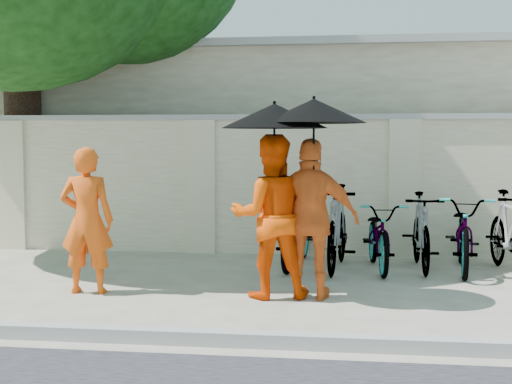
# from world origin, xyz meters

# --- Properties ---
(ground) EXTENTS (80.00, 80.00, 0.00)m
(ground) POSITION_xyz_m (0.00, 0.00, 0.00)
(ground) COLOR #B8B29C
(kerb) EXTENTS (40.00, 0.16, 0.12)m
(kerb) POSITION_xyz_m (0.00, -1.70, 0.06)
(kerb) COLOR #999999
(kerb) RESTS_ON ground
(compound_wall) EXTENTS (20.00, 0.30, 2.00)m
(compound_wall) POSITION_xyz_m (1.00, 3.20, 1.00)
(compound_wall) COLOR #ECE7C9
(compound_wall) RESTS_ON ground
(building_behind) EXTENTS (14.00, 6.00, 3.20)m
(building_behind) POSITION_xyz_m (2.00, 7.00, 1.60)
(building_behind) COLOR beige
(building_behind) RESTS_ON ground
(monk_left) EXTENTS (0.62, 0.43, 1.63)m
(monk_left) POSITION_xyz_m (-1.67, 0.11, 0.81)
(monk_left) COLOR #EF5411
(monk_left) RESTS_ON ground
(monk_center) EXTENTS (0.98, 0.83, 1.76)m
(monk_center) POSITION_xyz_m (0.37, 0.16, 0.88)
(monk_center) COLOR #FC4B04
(monk_center) RESTS_ON ground
(parasol_center) EXTENTS (1.13, 1.13, 1.09)m
(parasol_center) POSITION_xyz_m (0.42, 0.08, 1.95)
(parasol_center) COLOR black
(parasol_center) RESTS_ON ground
(monk_right) EXTENTS (1.06, 0.56, 1.72)m
(monk_right) POSITION_xyz_m (0.82, 0.14, 0.86)
(monk_right) COLOR orange
(monk_right) RESTS_ON ground
(parasol_right) EXTENTS (1.10, 1.10, 1.16)m
(parasol_right) POSITION_xyz_m (0.84, 0.06, 2.00)
(parasol_right) COLOR black
(parasol_right) RESTS_ON ground
(bike_0) EXTENTS (0.84, 1.94, 0.99)m
(bike_0) POSITION_xyz_m (0.52, 2.12, 0.49)
(bike_0) COLOR slate
(bike_0) RESTS_ON ground
(bike_1) EXTENTS (0.70, 1.90, 1.12)m
(bike_1) POSITION_xyz_m (1.06, 1.89, 0.56)
(bike_1) COLOR slate
(bike_1) RESTS_ON ground
(bike_2) EXTENTS (0.75, 1.76, 0.90)m
(bike_2) POSITION_xyz_m (1.61, 1.95, 0.45)
(bike_2) COLOR slate
(bike_2) RESTS_ON ground
(bike_3) EXTENTS (0.50, 1.70, 1.02)m
(bike_3) POSITION_xyz_m (2.15, 2.02, 0.51)
(bike_3) COLOR slate
(bike_3) RESTS_ON ground
(bike_4) EXTENTS (0.86, 1.95, 0.99)m
(bike_4) POSITION_xyz_m (2.69, 1.98, 0.50)
(bike_4) COLOR slate
(bike_4) RESTS_ON ground
(bike_5) EXTENTS (0.62, 1.79, 1.06)m
(bike_5) POSITION_xyz_m (3.24, 1.92, 0.53)
(bike_5) COLOR slate
(bike_5) RESTS_ON ground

